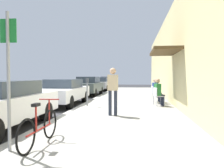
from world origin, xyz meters
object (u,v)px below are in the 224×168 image
(cafe_chair_1, at_px, (156,94))
(parking_meter, at_px, (87,90))
(cafe_chair_0, at_px, (157,95))
(cafe_chair_2, at_px, (155,93))
(bicycle_0, at_px, (40,128))
(pedestrian_standing, at_px, (113,88))
(seated_patron_0, at_px, (159,91))
(seated_patron_1, at_px, (157,90))
(street_sign, at_px, (8,70))
(parked_car_4, at_px, (107,82))
(seated_patron_2, at_px, (156,89))
(parked_car_2, at_px, (88,86))
(parked_car_3, at_px, (100,84))
(parked_car_1, at_px, (64,91))

(cafe_chair_1, bearing_deg, parking_meter, -156.97)
(cafe_chair_0, xyz_separation_m, cafe_chair_2, (-0.00, 1.58, 0.00))
(bicycle_0, xyz_separation_m, pedestrian_standing, (1.10, 3.42, 0.64))
(seated_patron_0, bearing_deg, cafe_chair_2, 92.19)
(seated_patron_1, bearing_deg, cafe_chair_1, 169.48)
(bicycle_0, bearing_deg, seated_patron_0, 64.12)
(cafe_chair_0, distance_m, seated_patron_0, 0.20)
(street_sign, bearing_deg, pedestrian_standing, 68.11)
(seated_patron_0, relative_size, cafe_chair_2, 1.48)
(seated_patron_0, height_order, seated_patron_1, same)
(parked_car_4, height_order, cafe_chair_2, parked_car_4)
(seated_patron_0, bearing_deg, parked_car_4, 105.89)
(parking_meter, height_order, seated_patron_1, parking_meter)
(cafe_chair_0, relative_size, seated_patron_1, 0.67)
(seated_patron_1, bearing_deg, seated_patron_2, 90.00)
(parked_car_2, bearing_deg, street_sign, -83.34)
(parking_meter, relative_size, pedestrian_standing, 0.78)
(seated_patron_0, distance_m, cafe_chair_1, 0.94)
(parked_car_3, xyz_separation_m, pedestrian_standing, (3.02, -14.70, 0.40))
(parked_car_2, xyz_separation_m, pedestrian_standing, (3.02, -9.07, 0.36))
(parked_car_4, relative_size, seated_patron_2, 3.41)
(seated_patron_0, bearing_deg, cafe_chair_1, 93.72)
(cafe_chair_0, relative_size, seated_patron_2, 0.67)
(seated_patron_0, bearing_deg, seated_patron_1, 90.04)
(parked_car_1, xyz_separation_m, parking_meter, (1.55, -1.11, 0.17))
(parked_car_3, height_order, pedestrian_standing, pedestrian_standing)
(bicycle_0, height_order, seated_patron_1, seated_patron_1)
(bicycle_0, bearing_deg, parked_car_1, 105.88)
(parked_car_4, bearing_deg, seated_patron_0, -74.11)
(parked_car_4, height_order, pedestrian_standing, pedestrian_standing)
(cafe_chair_1, xyz_separation_m, seated_patron_1, (0.06, -0.01, 0.19))
(parked_car_2, height_order, seated_patron_1, parked_car_2)
(street_sign, xyz_separation_m, cafe_chair_0, (3.34, 6.47, -1.02))
(seated_patron_2, distance_m, pedestrian_standing, 4.69)
(street_sign, distance_m, cafe_chair_1, 8.19)
(parked_car_3, bearing_deg, pedestrian_standing, -78.39)
(parked_car_3, bearing_deg, cafe_chair_0, -68.05)
(parked_car_1, xyz_separation_m, pedestrian_standing, (3.02, -3.34, 0.41))
(bicycle_0, xyz_separation_m, seated_patron_1, (2.97, 7.04, 0.34))
(street_sign, bearing_deg, seated_patron_2, 67.17)
(street_sign, bearing_deg, parked_car_4, 93.62)
(pedestrian_standing, bearing_deg, parked_car_2, 108.41)
(parked_car_3, bearing_deg, seated_patron_0, -67.78)
(parked_car_1, relative_size, parked_car_2, 1.00)
(street_sign, bearing_deg, seated_patron_0, 62.38)
(parked_car_2, distance_m, parked_car_4, 10.84)
(parked_car_4, relative_size, street_sign, 1.69)
(parking_meter, height_order, pedestrian_standing, pedestrian_standing)
(parking_meter, bearing_deg, seated_patron_0, 8.14)
(parked_car_1, relative_size, street_sign, 1.69)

